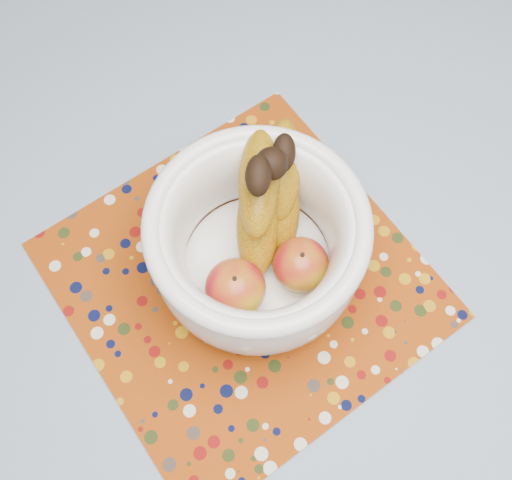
# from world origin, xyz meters

# --- Properties ---
(table) EXTENTS (1.20, 1.20, 0.75)m
(table) POSITION_xyz_m (0.00, 0.00, 0.67)
(table) COLOR brown
(table) RESTS_ON ground
(tablecloth) EXTENTS (1.32, 1.32, 0.01)m
(tablecloth) POSITION_xyz_m (0.00, 0.00, 0.76)
(tablecloth) COLOR slate
(tablecloth) RESTS_ON table
(placemat) EXTENTS (0.53, 0.53, 0.00)m
(placemat) POSITION_xyz_m (-0.09, 0.07, 0.76)
(placemat) COLOR #873307
(placemat) RESTS_ON tablecloth
(fruit_bowl) EXTENTS (0.25, 0.27, 0.20)m
(fruit_bowl) POSITION_xyz_m (-0.06, 0.08, 0.85)
(fruit_bowl) COLOR white
(fruit_bowl) RESTS_ON placemat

